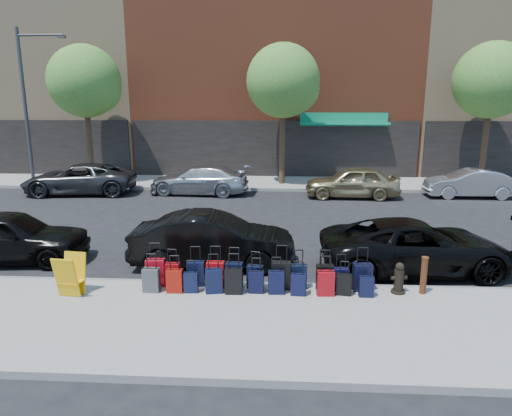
# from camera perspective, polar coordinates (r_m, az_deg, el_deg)

# --- Properties ---
(ground) EXTENTS (120.00, 120.00, 0.00)m
(ground) POSITION_cam_1_polar(r_m,az_deg,el_deg) (15.60, 1.25, -3.51)
(ground) COLOR black
(ground) RESTS_ON ground
(sidewalk_near) EXTENTS (60.00, 4.00, 0.15)m
(sidewalk_near) POSITION_cam_1_polar(r_m,az_deg,el_deg) (9.53, -0.27, -14.34)
(sidewalk_near) COLOR gray
(sidewalk_near) RESTS_ON ground
(sidewalk_far) EXTENTS (60.00, 4.00, 0.15)m
(sidewalk_far) POSITION_cam_1_polar(r_m,az_deg,el_deg) (25.33, 2.10, 3.16)
(sidewalk_far) COLOR gray
(sidewalk_far) RESTS_ON ground
(curb_near) EXTENTS (60.00, 0.08, 0.15)m
(curb_near) POSITION_cam_1_polar(r_m,az_deg,el_deg) (11.36, 0.38, -9.64)
(curb_near) COLOR gray
(curb_near) RESTS_ON ground
(curb_far) EXTENTS (60.00, 0.08, 0.15)m
(curb_far) POSITION_cam_1_polar(r_m,az_deg,el_deg) (23.34, 1.99, 2.30)
(curb_far) COLOR gray
(curb_far) RESTS_ON ground
(building_left) EXTENTS (15.00, 12.12, 16.00)m
(building_left) POSITION_cam_1_polar(r_m,az_deg,el_deg) (37.01, -24.39, 17.50)
(building_left) COLOR tan
(building_left) RESTS_ON ground
(building_center) EXTENTS (17.00, 12.85, 20.00)m
(building_center) POSITION_cam_1_polar(r_m,az_deg,el_deg) (33.38, 2.60, 22.65)
(building_center) COLOR brown
(building_center) RESTS_ON ground
(tree_left) EXTENTS (3.80, 3.80, 7.27)m
(tree_left) POSITION_cam_1_polar(r_m,az_deg,el_deg) (26.57, -20.33, 14.40)
(tree_left) COLOR black
(tree_left) RESTS_ON sidewalk_far
(tree_center) EXTENTS (3.80, 3.80, 7.27)m
(tree_center) POSITION_cam_1_polar(r_m,az_deg,el_deg) (24.45, 3.74, 15.34)
(tree_center) COLOR black
(tree_center) RESTS_ON sidewalk_far
(tree_right) EXTENTS (3.80, 3.80, 7.27)m
(tree_right) POSITION_cam_1_polar(r_m,az_deg,el_deg) (26.65, 27.66, 13.73)
(tree_right) COLOR black
(tree_right) RESTS_ON sidewalk_far
(streetlight) EXTENTS (2.59, 0.18, 8.00)m
(streetlight) POSITION_cam_1_polar(r_m,az_deg,el_deg) (27.23, -26.61, 12.21)
(streetlight) COLOR #333338
(streetlight) RESTS_ON sidewalk_far
(suitcase_front_0) EXTENTS (0.46, 0.27, 1.06)m
(suitcase_front_0) POSITION_cam_1_polar(r_m,az_deg,el_deg) (11.29, -12.44, -7.88)
(suitcase_front_0) COLOR #9F0A16
(suitcase_front_0) RESTS_ON sidewalk_near
(suitcase_front_1) EXTENTS (0.39, 0.23, 0.91)m
(suitcase_front_1) POSITION_cam_1_polar(r_m,az_deg,el_deg) (11.23, -10.44, -8.17)
(suitcase_front_1) COLOR maroon
(suitcase_front_1) RESTS_ON sidewalk_near
(suitcase_front_2) EXTENTS (0.42, 0.27, 0.97)m
(suitcase_front_2) POSITION_cam_1_polar(r_m,az_deg,el_deg) (11.14, -7.53, -8.12)
(suitcase_front_2) COLOR black
(suitcase_front_2) RESTS_ON sidewalk_near
(suitcase_front_3) EXTENTS (0.42, 0.24, 1.01)m
(suitcase_front_3) POSITION_cam_1_polar(r_m,az_deg,el_deg) (11.01, -5.08, -8.26)
(suitcase_front_3) COLOR #AA0B0F
(suitcase_front_3) RESTS_ON sidewalk_near
(suitcase_front_4) EXTENTS (0.41, 0.24, 0.98)m
(suitcase_front_4) POSITION_cam_1_polar(r_m,az_deg,el_deg) (10.96, -2.76, -8.36)
(suitcase_front_4) COLOR black
(suitcase_front_4) RESTS_ON sidewalk_near
(suitcase_front_5) EXTENTS (0.40, 0.27, 0.89)m
(suitcase_front_5) POSITION_cam_1_polar(r_m,az_deg,el_deg) (10.93, -0.12, -8.58)
(suitcase_front_5) COLOR black
(suitcase_front_5) RESTS_ON sidewalk_near
(suitcase_front_6) EXTENTS (0.44, 0.25, 1.06)m
(suitcase_front_6) POSITION_cam_1_polar(r_m,az_deg,el_deg) (10.89, 3.18, -8.38)
(suitcase_front_6) COLOR black
(suitcase_front_6) RESTS_ON sidewalk_near
(suitcase_front_7) EXTENTS (0.41, 0.26, 0.94)m
(suitcase_front_7) POSITION_cam_1_polar(r_m,az_deg,el_deg) (10.95, 5.28, -8.50)
(suitcase_front_7) COLOR black
(suitcase_front_7) RESTS_ON sidewalk_near
(suitcase_front_8) EXTENTS (0.40, 0.22, 0.95)m
(suitcase_front_8) POSITION_cam_1_polar(r_m,az_deg,el_deg) (10.97, 8.56, -8.53)
(suitcase_front_8) COLOR black
(suitcase_front_8) RESTS_ON sidewalk_near
(suitcase_front_9) EXTENTS (0.37, 0.21, 0.87)m
(suitcase_front_9) POSITION_cam_1_polar(r_m,az_deg,el_deg) (10.99, 10.53, -8.72)
(suitcase_front_9) COLOR black
(suitcase_front_9) RESTS_ON sidewalk_near
(suitcase_front_10) EXTENTS (0.45, 0.28, 1.04)m
(suitcase_front_10) POSITION_cam_1_polar(r_m,az_deg,el_deg) (11.06, 13.14, -8.40)
(suitcase_front_10) COLOR black
(suitcase_front_10) RESTS_ON sidewalk_near
(suitcase_back_0) EXTENTS (0.39, 0.24, 0.91)m
(suitcase_back_0) POSITION_cam_1_polar(r_m,az_deg,el_deg) (11.00, -12.94, -8.75)
(suitcase_back_0) COLOR #3E3E44
(suitcase_back_0) RESTS_ON sidewalk_near
(suitcase_back_1) EXTENTS (0.38, 0.22, 0.88)m
(suitcase_back_1) POSITION_cam_1_polar(r_m,az_deg,el_deg) (10.86, -10.13, -8.96)
(suitcase_back_1) COLOR maroon
(suitcase_back_1) RESTS_ON sidewalk_near
(suitcase_back_2) EXTENTS (0.33, 0.20, 0.77)m
(suitcase_back_2) POSITION_cam_1_polar(r_m,az_deg,el_deg) (10.81, -8.14, -9.19)
(suitcase_back_2) COLOR black
(suitcase_back_2) RESTS_ON sidewalk_near
(suitcase_back_3) EXTENTS (0.42, 0.29, 0.93)m
(suitcase_back_3) POSITION_cam_1_polar(r_m,az_deg,el_deg) (10.71, -5.29, -9.04)
(suitcase_back_3) COLOR black
(suitcase_back_3) RESTS_ON sidewalk_near
(suitcase_back_4) EXTENTS (0.40, 0.24, 0.95)m
(suitcase_back_4) POSITION_cam_1_polar(r_m,az_deg,el_deg) (10.64, -2.82, -9.12)
(suitcase_back_4) COLOR black
(suitcase_back_4) RESTS_ON sidewalk_near
(suitcase_back_5) EXTENTS (0.35, 0.21, 0.83)m
(suitcase_back_5) POSITION_cam_1_polar(r_m,az_deg,el_deg) (10.68, 0.03, -9.22)
(suitcase_back_5) COLOR black
(suitcase_back_5) RESTS_ON sidewalk_near
(suitcase_back_6) EXTENTS (0.37, 0.23, 0.87)m
(suitcase_back_6) POSITION_cam_1_polar(r_m,az_deg,el_deg) (10.64, 2.54, -9.25)
(suitcase_back_6) COLOR black
(suitcase_back_6) RESTS_ON sidewalk_near
(suitcase_back_7) EXTENTS (0.35, 0.22, 0.81)m
(suitcase_back_7) POSITION_cam_1_polar(r_m,az_deg,el_deg) (10.60, 5.30, -9.50)
(suitcase_back_7) COLOR black
(suitcase_back_7) RESTS_ON sidewalk_near
(suitcase_back_8) EXTENTS (0.40, 0.24, 0.93)m
(suitcase_back_8) POSITION_cam_1_polar(r_m,az_deg,el_deg) (10.65, 8.69, -9.26)
(suitcase_back_8) COLOR maroon
(suitcase_back_8) RESTS_ON sidewalk_near
(suitcase_back_9) EXTENTS (0.36, 0.24, 0.79)m
(suitcase_back_9) POSITION_cam_1_polar(r_m,az_deg,el_deg) (10.76, 10.91, -9.36)
(suitcase_back_9) COLOR black
(suitcase_back_9) RESTS_ON sidewalk_near
(suitcase_back_10) EXTENTS (0.32, 0.19, 0.77)m
(suitcase_back_10) POSITION_cam_1_polar(r_m,az_deg,el_deg) (10.78, 13.61, -9.51)
(suitcase_back_10) COLOR black
(suitcase_back_10) RESTS_ON sidewalk_near
(fire_hydrant) EXTENTS (0.38, 0.33, 0.73)m
(fire_hydrant) POSITION_cam_1_polar(r_m,az_deg,el_deg) (11.14, 17.43, -8.46)
(fire_hydrant) COLOR black
(fire_hydrant) RESTS_ON sidewalk_near
(bollard) EXTENTS (0.16, 0.16, 0.88)m
(bollard) POSITION_cam_1_polar(r_m,az_deg,el_deg) (11.24, 20.24, -7.84)
(bollard) COLOR #38190C
(bollard) RESTS_ON sidewalk_near
(display_rack) EXTENTS (0.60, 0.64, 0.95)m
(display_rack) POSITION_cam_1_polar(r_m,az_deg,el_deg) (11.28, -22.18, -7.84)
(display_rack) COLOR #E2A60C
(display_rack) RESTS_ON sidewalk_near
(car_near_0) EXTENTS (4.59, 2.23, 1.51)m
(car_near_0) POSITION_cam_1_polar(r_m,az_deg,el_deg) (14.73, -28.68, -3.12)
(car_near_0) COLOR black
(car_near_0) RESTS_ON ground
(car_near_1) EXTENTS (4.52, 1.67, 1.48)m
(car_near_1) POSITION_cam_1_polar(r_m,az_deg,el_deg) (12.67, -5.34, -4.04)
(car_near_1) COLOR black
(car_near_1) RESTS_ON ground
(car_near_2) EXTENTS (5.21, 2.72, 1.40)m
(car_near_2) POSITION_cam_1_polar(r_m,az_deg,el_deg) (12.98, 19.37, -4.52)
(car_near_2) COLOR black
(car_near_2) RESTS_ON ground
(car_far_0) EXTENTS (5.62, 3.03, 1.50)m
(car_far_0) POSITION_cam_1_polar(r_m,az_deg,el_deg) (24.19, -21.22, 3.41)
(car_far_0) COLOR #303032
(car_far_0) RESTS_ON ground
(car_far_1) EXTENTS (5.02, 2.38, 1.41)m
(car_far_1) POSITION_cam_1_polar(r_m,az_deg,el_deg) (22.69, -7.12, 3.51)
(car_far_1) COLOR #B6B9BD
(car_far_1) RESTS_ON ground
(car_far_2) EXTENTS (4.43, 1.89, 1.49)m
(car_far_2) POSITION_cam_1_polar(r_m,az_deg,el_deg) (22.13, 11.92, 3.19)
(car_far_2) COLOR #9A8A5E
(car_far_2) RESTS_ON ground
(car_far_3) EXTENTS (4.14, 1.45, 1.36)m
(car_far_3) POSITION_cam_1_polar(r_m,az_deg,el_deg) (24.00, 25.17, 2.82)
(car_far_3) COLOR #BABCC2
(car_far_3) RESTS_ON ground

